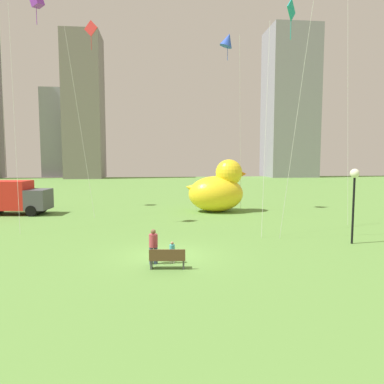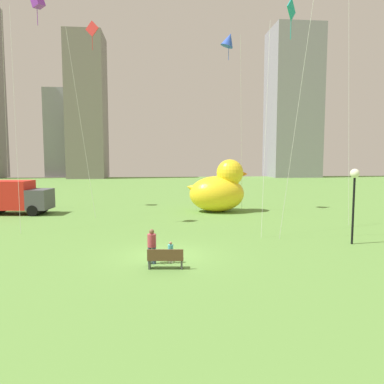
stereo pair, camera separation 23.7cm
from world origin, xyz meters
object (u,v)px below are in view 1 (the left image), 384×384
Objects in this scene: kite_teal at (289,22)px; lamppost at (354,184)px; park_bench at (167,258)px; kite_purple at (35,0)px; kite_red at (90,39)px; kite_blue at (228,40)px; person_child at (172,251)px; box_truck at (12,197)px; giant_inflatable_duck at (218,189)px; person_adult at (153,245)px.

lamppost is at bearing -42.03° from kite_teal.
kite_purple is (-8.10, 10.31, 14.59)m from park_bench.
kite_red reaches higher than kite_blue.
person_child is 0.17× the size of box_truck.
person_adult is at bearing -110.26° from giant_inflatable_duck.
person_child is 15.26m from kite_teal.
kite_purple is 1.12× the size of kite_teal.
kite_purple is at bearing 160.23° from lamppost.
kite_red is 6.18m from kite_purple.
kite_teal is at bearing 137.97° from lamppost.
person_child is 0.18× the size of giant_inflatable_duck.
giant_inflatable_duck is at bearing 72.55° from person_child.
lamppost is at bearing -70.59° from kite_blue.
kite_teal is at bearing -14.33° from kite_purple.
kite_red is at bearing 111.26° from person_child.
park_bench is 1.11m from person_adult.
park_bench is at bearing -54.47° from person_adult.
giant_inflatable_duck is (4.85, 15.45, 1.41)m from person_child.
person_child is 20.21m from box_truck.
kite_purple is (-13.21, -6.00, 13.09)m from giant_inflatable_duck.
kite_blue is at bearing 22.24° from giant_inflatable_duck.
person_child is 0.24× the size of lamppost.
giant_inflatable_duck is at bearing 2.02° from kite_red.
kite_blue is (11.53, 0.71, 0.46)m from kite_red.
park_bench is at bearing -109.60° from kite_blue.
box_truck reaches higher than person_adult.
kite_purple reaches higher than lamppost.
giant_inflatable_duck is 12.91m from kite_blue.
giant_inflatable_duck is 19.54m from kite_purple.
lamppost is at bearing -66.93° from giant_inflatable_duck.
kite_teal is at bearing 40.04° from park_bench.
box_truck is at bearing 152.96° from kite_teal.
box_truck is (-12.48, 16.52, 0.97)m from park_bench.
kite_purple is at bearing 165.67° from kite_teal.
kite_red is 16.34m from kite_teal.
lamppost is 17.97m from kite_blue.
kite_teal is at bearing -76.45° from giant_inflatable_duck.
kite_purple is at bearing -113.89° from kite_red.
kite_red is at bearing 142.63° from lamppost.
giant_inflatable_duck is (5.71, 15.47, 1.08)m from person_adult.
giant_inflatable_duck reaches higher than box_truck.
kite_purple reaches higher than park_bench.
kite_teal is at bearing 36.94° from person_child.
park_bench is 0.29× the size of giant_inflatable_duck.
kite_blue is at bearing 98.77° from kite_teal.
giant_inflatable_duck is 14.94m from kite_teal.
kite_red reaches higher than person_child.
person_adult is at bearing -71.64° from kite_red.
park_bench is 0.99× the size of person_adult.
kite_teal is (13.13, -9.61, -1.58)m from kite_red.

